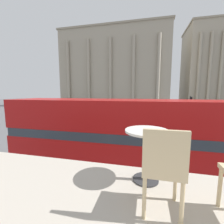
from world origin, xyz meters
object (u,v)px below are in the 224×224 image
(plaza_building_right, at_px, (221,67))
(traffic_light_near, at_px, (124,123))
(pedestrian_grey, at_px, (185,110))
(pedestrian_olive, at_px, (142,108))
(plaza_building_left, at_px, (116,71))
(traffic_light_mid, at_px, (187,111))
(car_navy, at_px, (143,112))
(cafe_dining_table, at_px, (147,144))
(cafe_chair_0, at_px, (163,166))
(pedestrian_white, at_px, (158,112))
(double_decker_bus, at_px, (112,134))
(traffic_light_far, at_px, (190,105))

(plaza_building_right, bearing_deg, traffic_light_near, -118.38)
(pedestrian_grey, xyz_separation_m, pedestrian_olive, (-8.95, 1.14, 0.03))
(plaza_building_left, distance_m, pedestrian_grey, 27.68)
(traffic_light_mid, xyz_separation_m, car_navy, (-5.06, 12.68, -1.85))
(cafe_dining_table, relative_size, cafe_chair_0, 0.80)
(plaza_building_left, xyz_separation_m, pedestrian_white, (12.72, -22.40, -11.02))
(plaza_building_left, bearing_deg, plaza_building_right, 11.75)
(double_decker_bus, height_order, plaza_building_right, plaza_building_right)
(double_decker_bus, bearing_deg, car_navy, 88.53)
(plaza_building_left, height_order, pedestrian_white, plaza_building_left)
(cafe_dining_table, xyz_separation_m, traffic_light_far, (6.58, 23.42, -1.24))
(pedestrian_grey, bearing_deg, cafe_chair_0, -31.58)
(double_decker_bus, distance_m, car_navy, 23.25)
(cafe_chair_0, relative_size, pedestrian_grey, 0.53)
(plaza_building_left, distance_m, plaza_building_right, 34.99)
(double_decker_bus, xyz_separation_m, plaza_building_right, (25.43, 50.72, 10.79))
(pedestrian_white, bearing_deg, traffic_light_far, 167.81)
(plaza_building_right, height_order, traffic_light_mid, plaza_building_right)
(plaza_building_right, distance_m, pedestrian_grey, 31.68)
(cafe_chair_0, height_order, plaza_building_right, plaza_building_right)
(traffic_light_far, bearing_deg, plaza_building_left, 123.71)
(cafe_dining_table, distance_m, pedestrian_white, 27.03)
(cafe_chair_0, relative_size, traffic_light_near, 0.27)
(pedestrian_grey, bearing_deg, pedestrian_white, -67.32)
(cafe_dining_table, relative_size, plaza_building_right, 0.03)
(double_decker_bus, height_order, pedestrian_grey, double_decker_bus)
(cafe_dining_table, bearing_deg, traffic_light_near, 100.46)
(plaza_building_left, bearing_deg, pedestrian_white, -60.41)
(cafe_chair_0, height_order, traffic_light_mid, cafe_chair_0)
(cafe_chair_0, xyz_separation_m, pedestrian_olive, (-1.33, 33.45, -2.85))
(car_navy, distance_m, pedestrian_grey, 8.94)
(cafe_dining_table, bearing_deg, cafe_chair_0, -74.51)
(plaza_building_left, distance_m, traffic_light_mid, 37.59)
(traffic_light_mid, relative_size, car_navy, 0.93)
(pedestrian_olive, bearing_deg, pedestrian_white, 150.08)
(cafe_dining_table, height_order, traffic_light_mid, cafe_dining_table)
(car_navy, xyz_separation_m, pedestrian_olive, (-0.51, 4.11, 0.31))
(pedestrian_olive, bearing_deg, cafe_chair_0, 124.11)
(traffic_light_far, bearing_deg, double_decker_bus, -115.20)
(cafe_dining_table, height_order, pedestrian_olive, cafe_dining_table)
(plaza_building_right, bearing_deg, car_navy, -131.37)
(traffic_light_near, height_order, pedestrian_white, traffic_light_near)
(car_navy, bearing_deg, traffic_light_far, -41.67)
(cafe_dining_table, xyz_separation_m, cafe_chair_0, (0.16, -0.57, -0.02))
(traffic_light_near, xyz_separation_m, traffic_light_mid, (6.15, 6.69, 0.35))
(pedestrian_white, bearing_deg, car_navy, -10.79)
(pedestrian_white, xyz_separation_m, pedestrian_olive, (-3.27, 6.08, -0.02))
(car_navy, bearing_deg, pedestrian_grey, 14.17)
(plaza_building_left, height_order, traffic_light_mid, plaza_building_left)
(cafe_dining_table, relative_size, traffic_light_far, 0.18)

